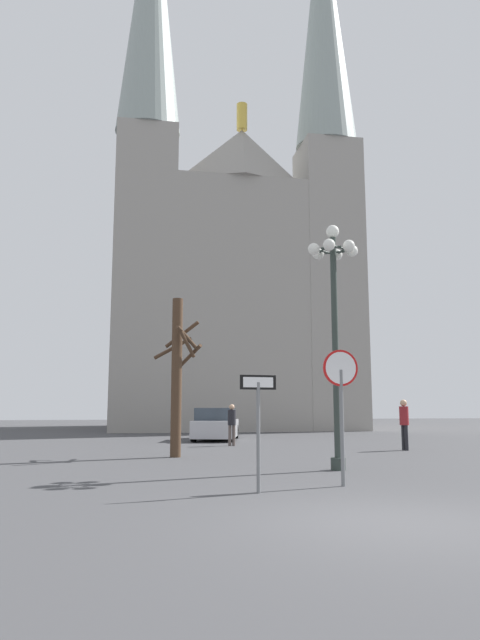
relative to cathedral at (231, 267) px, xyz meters
name	(u,v)px	position (x,y,z in m)	size (l,w,h in m)	color
ground_plane	(397,523)	(-3.05, -32.27, -11.35)	(120.00, 120.00, 0.00)	#424244
cathedral	(231,267)	(0.00, 0.00, 0.00)	(16.41, 14.05, 39.92)	gray
stop_sign	(341,390)	(-2.49, -28.74, -9.49)	(0.73, 0.08, 2.68)	slate
one_way_arrow_sign	(258,415)	(-4.32, -29.33, -9.95)	(0.70, 0.15, 2.12)	slate
street_lamp	(334,305)	(-1.61, -26.00, -7.25)	(1.34, 1.20, 6.20)	#2D3833
bare_tree	(177,372)	(-5.24, -21.62, -8.75)	(1.50, 1.44, 4.93)	#473323
parked_car_near_silver	(216,425)	(-2.83, -13.07, -10.66)	(2.77, 4.50, 1.46)	#B7B7BC
pedestrian_walking	(232,421)	(-2.74, -16.98, -10.37)	(0.32, 0.32, 1.62)	#594C47
pedestrian_standing	(404,419)	(2.90, -20.37, -10.27)	(0.32, 0.32, 1.77)	black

